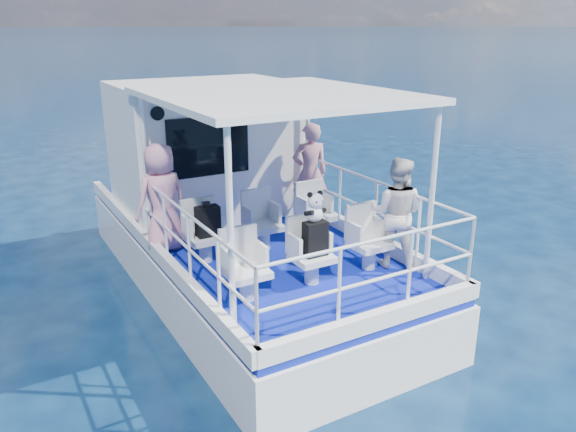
% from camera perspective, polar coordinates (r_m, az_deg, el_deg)
% --- Properties ---
extents(ground, '(2000.00, 2000.00, 0.00)m').
position_cam_1_polar(ground, '(8.40, -1.74, -9.48)').
color(ground, '#071933').
rests_on(ground, ground).
extents(hull, '(3.00, 7.00, 1.60)m').
position_cam_1_polar(hull, '(9.20, -4.71, -6.88)').
color(hull, white).
rests_on(hull, ground).
extents(deck, '(2.90, 6.90, 0.10)m').
position_cam_1_polar(deck, '(8.86, -4.86, -1.93)').
color(deck, navy).
rests_on(deck, hull).
extents(cabin, '(2.85, 2.00, 2.20)m').
position_cam_1_polar(cabin, '(9.69, -8.35, 6.85)').
color(cabin, white).
rests_on(cabin, deck).
extents(canopy, '(3.00, 3.20, 0.08)m').
position_cam_1_polar(canopy, '(7.26, -1.22, 12.18)').
color(canopy, white).
rests_on(canopy, cabin).
extents(canopy_posts, '(2.77, 2.97, 2.20)m').
position_cam_1_polar(canopy_posts, '(7.44, -0.98, 3.38)').
color(canopy_posts, white).
rests_on(canopy_posts, deck).
extents(railings, '(2.84, 3.59, 1.00)m').
position_cam_1_polar(railings, '(7.36, 0.28, -1.71)').
color(railings, white).
rests_on(railings, deck).
extents(seat_port_fwd, '(0.48, 0.46, 0.38)m').
position_cam_1_polar(seat_port_fwd, '(7.76, -8.39, -3.26)').
color(seat_port_fwd, silver).
rests_on(seat_port_fwd, deck).
extents(seat_center_fwd, '(0.48, 0.46, 0.38)m').
position_cam_1_polar(seat_center_fwd, '(8.10, -2.48, -2.09)').
color(seat_center_fwd, silver).
rests_on(seat_center_fwd, deck).
extents(seat_stbd_fwd, '(0.48, 0.46, 0.38)m').
position_cam_1_polar(seat_stbd_fwd, '(8.53, 2.89, -1.01)').
color(seat_stbd_fwd, silver).
rests_on(seat_stbd_fwd, deck).
extents(seat_port_aft, '(0.48, 0.46, 0.38)m').
position_cam_1_polar(seat_port_aft, '(6.67, -4.19, -6.94)').
color(seat_port_aft, silver).
rests_on(seat_port_aft, deck).
extents(seat_center_aft, '(0.48, 0.46, 0.38)m').
position_cam_1_polar(seat_center_aft, '(7.06, 2.42, -5.37)').
color(seat_center_aft, silver).
rests_on(seat_center_aft, deck).
extents(seat_stbd_aft, '(0.48, 0.46, 0.38)m').
position_cam_1_polar(seat_stbd_aft, '(7.54, 8.23, -3.92)').
color(seat_stbd_aft, silver).
rests_on(seat_stbd_aft, deck).
extents(passenger_port_fwd, '(0.66, 0.53, 1.56)m').
position_cam_1_polar(passenger_port_fwd, '(8.06, -12.69, 1.77)').
color(passenger_port_fwd, pink).
rests_on(passenger_port_fwd, deck).
extents(passenger_stbd_fwd, '(0.67, 0.53, 1.62)m').
position_cam_1_polar(passenger_stbd_fwd, '(9.13, 2.23, 4.44)').
color(passenger_stbd_fwd, '#D28890').
rests_on(passenger_stbd_fwd, deck).
extents(passenger_stbd_aft, '(0.89, 0.92, 1.49)m').
position_cam_1_polar(passenger_stbd_aft, '(7.50, 10.95, 0.31)').
color(passenger_stbd_aft, silver).
rests_on(passenger_stbd_aft, deck).
extents(backpack_port, '(0.32, 0.18, 0.41)m').
position_cam_1_polar(backpack_port, '(7.60, -8.16, -0.53)').
color(backpack_port, black).
rests_on(backpack_port, seat_port_fwd).
extents(backpack_center, '(0.29, 0.17, 0.44)m').
position_cam_1_polar(backpack_center, '(6.88, 2.78, -2.33)').
color(backpack_center, black).
rests_on(backpack_center, seat_center_aft).
extents(compact_camera, '(0.11, 0.06, 0.06)m').
position_cam_1_polar(compact_camera, '(7.53, -8.36, 1.20)').
color(compact_camera, black).
rests_on(compact_camera, backpack_port).
extents(panda, '(0.24, 0.20, 0.38)m').
position_cam_1_polar(panda, '(6.77, 2.75, 0.96)').
color(panda, white).
rests_on(panda, backpack_center).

